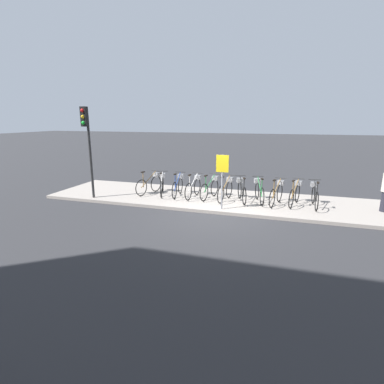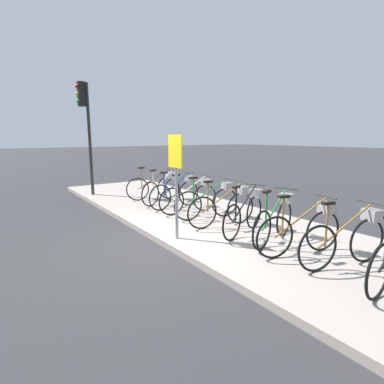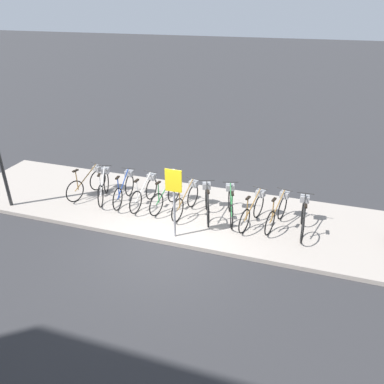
# 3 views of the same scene
# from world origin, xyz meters

# --- Properties ---
(ground_plane) EXTENTS (120.00, 120.00, 0.00)m
(ground_plane) POSITION_xyz_m (0.00, 0.00, 0.00)
(ground_plane) COLOR #2D2D30
(sidewalk) EXTENTS (14.78, 3.48, 0.12)m
(sidewalk) POSITION_xyz_m (0.00, 1.74, 0.06)
(sidewalk) COLOR #9E9389
(sidewalk) RESTS_ON ground_plane
(parked_bicycle_0) EXTENTS (0.60, 1.62, 1.02)m
(parked_bicycle_0) POSITION_xyz_m (-3.33, 1.73, 0.57)
(parked_bicycle_0) COLOR black
(parked_bicycle_0) RESTS_ON sidewalk
(parked_bicycle_1) EXTENTS (0.67, 1.59, 1.02)m
(parked_bicycle_1) POSITION_xyz_m (-2.75, 1.68, 0.57)
(parked_bicycle_1) COLOR black
(parked_bicycle_1) RESTS_ON sidewalk
(parked_bicycle_2) EXTENTS (0.46, 1.67, 1.02)m
(parked_bicycle_2) POSITION_xyz_m (-2.03, 1.69, 0.57)
(parked_bicycle_2) COLOR black
(parked_bicycle_2) RESTS_ON sidewalk
(parked_bicycle_3) EXTENTS (0.46, 1.66, 1.02)m
(parked_bicycle_3) POSITION_xyz_m (-1.32, 1.68, 0.57)
(parked_bicycle_3) COLOR black
(parked_bicycle_3) RESTS_ON sidewalk
(parked_bicycle_4) EXTENTS (0.52, 1.64, 1.02)m
(parked_bicycle_4) POSITION_xyz_m (-0.62, 1.73, 0.57)
(parked_bicycle_4) COLOR black
(parked_bicycle_4) RESTS_ON sidewalk
(parked_bicycle_5) EXTENTS (0.46, 1.65, 1.02)m
(parked_bicycle_5) POSITION_xyz_m (0.04, 1.62, 0.57)
(parked_bicycle_5) COLOR black
(parked_bicycle_5) RESTS_ON sidewalk
(parked_bicycle_6) EXTENTS (0.66, 1.59, 1.02)m
(parked_bicycle_6) POSITION_xyz_m (0.67, 1.62, 0.57)
(parked_bicycle_6) COLOR black
(parked_bicycle_6) RESTS_ON sidewalk
(parked_bicycle_7) EXTENTS (0.61, 1.61, 1.02)m
(parked_bicycle_7) POSITION_xyz_m (1.34, 1.72, 0.57)
(parked_bicycle_7) COLOR black
(parked_bicycle_7) RESTS_ON sidewalk
(parked_bicycle_8) EXTENTS (0.57, 1.62, 1.02)m
(parked_bicycle_8) POSITION_xyz_m (2.02, 1.61, 0.57)
(parked_bicycle_8) COLOR black
(parked_bicycle_8) RESTS_ON sidewalk
(parked_bicycle_9) EXTENTS (0.57, 1.63, 1.02)m
(parked_bicycle_9) POSITION_xyz_m (2.68, 1.72, 0.57)
(parked_bicycle_9) COLOR black
(parked_bicycle_9) RESTS_ON sidewalk
(traffic_light) EXTENTS (0.24, 0.40, 3.64)m
(traffic_light) POSITION_xyz_m (-5.28, 0.24, 2.73)
(traffic_light) COLOR #2D2D2D
(traffic_light) RESTS_ON sidewalk
(sign_post) EXTENTS (0.44, 0.07, 1.96)m
(sign_post) POSITION_xyz_m (0.15, 0.29, 1.46)
(sign_post) COLOR #99999E
(sign_post) RESTS_ON sidewalk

